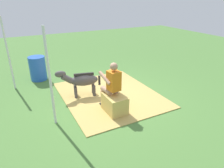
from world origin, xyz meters
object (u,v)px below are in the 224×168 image
person_seated (111,84)px  pony_standing (81,80)px  hay_bale (115,104)px  water_barrel (38,68)px  tent_pole_left (50,79)px  tent_pole_right (8,55)px

person_seated → pony_standing: (1.12, 0.45, -0.24)m
hay_bale → water_barrel: (3.33, 1.43, 0.19)m
person_seated → tent_pole_left: tent_pole_left is taller
water_barrel → tent_pole_left: 3.19m
pony_standing → tent_pole_right: size_ratio=0.57×
pony_standing → water_barrel: bearing=25.3°
hay_bale → tent_pole_left: size_ratio=0.30×
tent_pole_left → tent_pole_right: (2.66, 0.76, 0.00)m
hay_bale → tent_pole_right: 3.80m
pony_standing → water_barrel: size_ratio=1.52×
hay_bale → pony_standing: (1.29, 0.47, 0.28)m
water_barrel → hay_bale: bearing=-156.8°
person_seated → tent_pole_left: 1.57m
person_seated → water_barrel: bearing=24.1°
pony_standing → tent_pole_left: bearing=134.9°
hay_bale → water_barrel: 3.63m
person_seated → tent_pole_left: size_ratio=0.59×
hay_bale → tent_pole_left: tent_pole_left is taller
water_barrel → person_seated: bearing=-155.9°
hay_bale → person_seated: (0.17, 0.01, 0.52)m
water_barrel → tent_pole_right: 1.22m
pony_standing → tent_pole_left: size_ratio=0.57×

